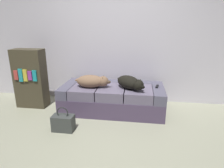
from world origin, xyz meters
TOP-DOWN VIEW (x-y plane):
  - ground_plane at (0.00, 0.00)m, footprint 10.00×10.00m
  - back_wall at (0.00, 1.71)m, footprint 6.40×0.10m
  - couch at (0.00, 1.10)m, footprint 1.82×0.85m
  - dog_tan at (-0.33, 0.97)m, footprint 0.64×0.29m
  - dog_dark at (0.32, 0.98)m, footprint 0.56×0.53m
  - tv_remote at (0.79, 1.15)m, footprint 0.07×0.16m
  - handbag at (-0.62, 0.28)m, footprint 0.32×0.18m
  - bookshelf at (-1.55, 1.08)m, footprint 0.56×0.30m

SIDE VIEW (x-z plane):
  - ground_plane at x=0.00m, z-range 0.00..0.00m
  - handbag at x=-0.62m, z-range -0.06..0.31m
  - couch at x=0.00m, z-range 0.00..0.47m
  - tv_remote at x=0.79m, z-range 0.47..0.49m
  - bookshelf at x=-1.55m, z-range 0.00..1.10m
  - dog_tan at x=-0.33m, z-range 0.47..0.69m
  - dog_dark at x=0.32m, z-range 0.47..0.69m
  - back_wall at x=0.00m, z-range 0.00..2.80m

